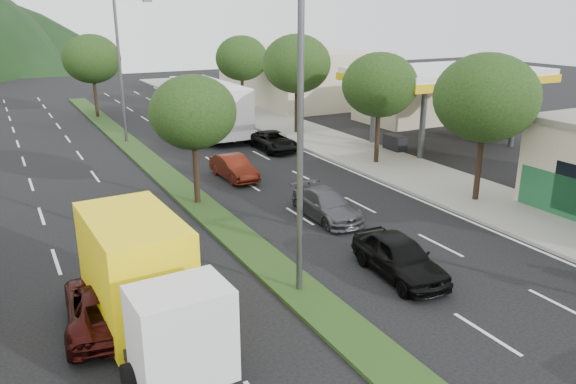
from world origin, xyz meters
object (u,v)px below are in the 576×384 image
tree_r_e (242,58)px  suv_maroon (104,304)px  tree_med_far (92,59)px  streetlight_near (306,124)px  car_queue_b (327,205)px  car_queue_c (234,168)px  motorhome (209,107)px  car_queue_a (399,257)px  tree_r_b (486,98)px  car_queue_e (186,132)px  streetlight_mid (122,62)px  tree_r_d (297,64)px  box_truck (144,285)px  tree_r_c (380,85)px  tree_med_near (193,112)px  car_queue_d (273,141)px

tree_r_e → suv_maroon: 36.14m
tree_med_far → streetlight_near: bearing=-89.7°
car_queue_b → car_queue_c: car_queue_c is taller
motorhome → tree_r_e: bearing=51.3°
tree_med_far → streetlight_near: (0.21, -36.00, 0.58)m
car_queue_a → car_queue_c: bearing=96.7°
tree_r_b → car_queue_b: (-7.57, 1.47, -4.41)m
car_queue_a → car_queue_e: bearing=94.7°
car_queue_a → streetlight_mid: bearing=102.6°
tree_r_d → box_truck: size_ratio=1.05×
streetlight_near → car_queue_b: streetlight_near is taller
tree_r_c → tree_med_near: 12.17m
car_queue_c → tree_r_e: bearing=63.1°
streetlight_near → car_queue_e: size_ratio=2.31×
tree_med_near → car_queue_c: (3.21, 3.15, -3.78)m
tree_r_e → car_queue_a: size_ratio=1.56×
car_queue_a → motorhome: motorhome is taller
suv_maroon → car_queue_d: size_ratio=1.05×
tree_r_d → motorhome: 7.18m
tree_med_near → car_queue_d: tree_med_near is taller
tree_r_b → car_queue_d: tree_r_b is taller
streetlight_mid → car_queue_e: size_ratio=2.31×
tree_med_near → car_queue_d: 12.13m
streetlight_near → car_queue_e: streetlight_near is taller
car_queue_a → car_queue_b: bearing=87.3°
tree_r_e → streetlight_mid: bearing=-149.3°
tree_r_d → motorhome: tree_r_d is taller
tree_r_d → tree_med_near: (-12.00, -12.00, -0.75)m
car_queue_e → box_truck: 25.01m
tree_r_c → suv_maroon: bearing=-148.5°
car_queue_c → streetlight_near: bearing=-104.7°
tree_r_d → car_queue_e: bearing=172.1°
tree_r_e → streetlight_near: 34.11m
tree_r_d → car_queue_e: 9.45m
streetlight_mid → tree_r_b: bearing=-60.7°
tree_med_far → box_truck: bearing=-98.0°
suv_maroon → car_queue_d: (14.16, 17.19, -0.03)m
streetlight_near → car_queue_e: bearing=81.3°
car_queue_e → motorhome: bearing=39.4°
car_queue_d → car_queue_e: size_ratio=1.03×
tree_r_d → car_queue_b: tree_r_d is taller
tree_r_e → car_queue_a: (-8.39, -32.62, -4.16)m
car_queue_a → motorhome: bearing=89.3°
car_queue_e → box_truck: bearing=-105.6°
tree_med_far → car_queue_c: (3.21, -22.85, -4.36)m
car_queue_a → car_queue_b: car_queue_a is taller
tree_r_d → tree_r_e: bearing=90.0°
tree_r_c → streetlight_near: bearing=-134.5°
motorhome → car_queue_e: bearing=-145.3°
tree_med_near → car_queue_d: size_ratio=1.35×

